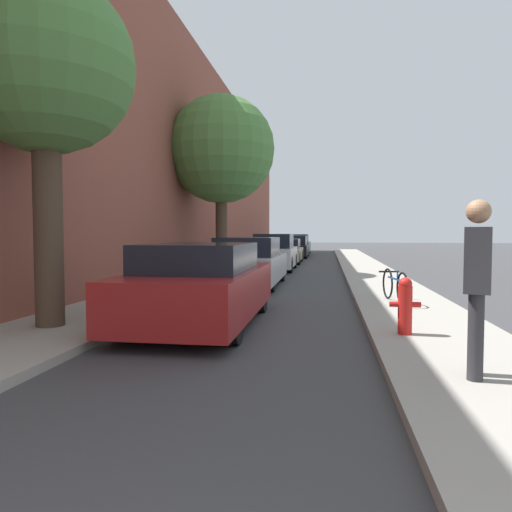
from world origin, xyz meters
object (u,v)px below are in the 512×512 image
Objects in this scene: parked_car_teal at (297,245)px; fire_hydrant at (405,305)px; parked_car_red at (201,285)px; street_tree_far at (221,150)px; street_tree_near at (45,68)px; parked_car_silver at (249,263)px; parked_car_champagne at (285,251)px; pedestrian at (477,278)px; bicycle at (395,286)px; parked_car_white at (274,253)px; parked_car_black at (294,247)px.

parked_car_teal reaches higher than fire_hydrant.
parked_car_red is 0.69× the size of street_tree_far.
parked_car_red is 0.97× the size of parked_car_teal.
street_tree_near is 6.48m from fire_hydrant.
street_tree_near is at bearing -106.24° from parked_car_silver.
parked_car_silver is 1.00× the size of parked_car_teal.
parked_car_teal is at bearing 90.13° from parked_car_red.
pedestrian reaches higher than parked_car_champagne.
parked_car_silver is at bearing 126.87° from bicycle.
parked_car_red is 1.07× the size of parked_car_white.
fire_hydrant is 2.09m from pedestrian.
parked_car_teal is 28.47m from street_tree_near.
street_tree_far reaches higher than parked_car_black.
bicycle is (5.21, -6.44, -4.08)m from street_tree_far.
street_tree_near reaches higher than parked_car_silver.
parked_car_silver is at bearing -90.82° from parked_car_black.
parked_car_champagne is 0.75× the size of street_tree_near.
parked_car_teal is at bearing 90.05° from parked_car_white.
fire_hydrant is (3.29, -12.54, -0.18)m from parked_car_white.
parked_car_white is 14.97m from pedestrian.
parked_car_white is 10.01m from bicycle.
parked_car_red is at bearing -155.85° from bicycle.
parked_car_champagne is 2.26× the size of pedestrian.
parked_car_teal is at bearing 91.47° from parked_car_black.
parked_car_silver is 5.83m from parked_car_white.
fire_hydrant is 0.50× the size of bicycle.
parked_car_red is 3.35m from fire_hydrant.
parked_car_black is (0.09, 5.51, 0.05)m from parked_car_champagne.
parked_car_black is 24.98m from pedestrian.
parked_car_black reaches higher than bicycle.
street_tree_near is at bearing -177.91° from fire_hydrant.
street_tree_near is at bearing -94.28° from parked_car_teal.
fire_hydrant is at bearing 2.09° from street_tree_near.
parked_car_red is 1.00× the size of parked_car_black.
street_tree_near reaches higher than parked_car_white.
parked_car_silver is 5.51× the size of fire_hydrant.
parked_car_silver is 16.05m from parked_car_black.
parked_car_silver is 7.96m from street_tree_near.
parked_car_teal is 5.51× the size of fire_hydrant.
parked_car_teal reaches higher than parked_car_black.
street_tree_far reaches higher than fire_hydrant.
street_tree_near is at bearing -92.95° from street_tree_far.
pedestrian is at bearing -79.43° from fire_hydrant.
pedestrian is at bearing -83.01° from parked_car_teal.
street_tree_far is (0.51, 9.84, 0.45)m from street_tree_near.
parked_car_champagne is 19.56m from pedestrian.
street_tree_near is at bearing -154.83° from parked_car_red.
parked_car_silver is at bearing 73.76° from street_tree_near.
street_tree_far is at bearing 100.67° from parked_car_red.
parked_car_champagne is at bearing 77.76° from street_tree_far.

